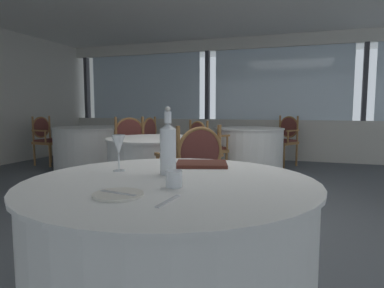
{
  "coord_description": "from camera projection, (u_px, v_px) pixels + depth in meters",
  "views": [
    {
      "loc": [
        0.54,
        -3.23,
        1.1
      ],
      "look_at": [
        0.02,
        -1.7,
        0.93
      ],
      "focal_mm": 31.56,
      "sensor_mm": 36.0,
      "label": 1
    }
  ],
  "objects": [
    {
      "name": "ground_plane",
      "position": [
        245.0,
        220.0,
        3.33
      ],
      "size": [
        14.32,
        14.32,
        0.0
      ],
      "primitive_type": "plane",
      "color": "#4C5156"
    },
    {
      "name": "window_wall_far",
      "position": [
        280.0,
        111.0,
        7.11
      ],
      "size": [
        10.16,
        0.14,
        2.61
      ],
      "color": "beige",
      "rests_on": "ground_plane"
    },
    {
      "name": "foreground_table",
      "position": [
        171.0,
        255.0,
        1.66
      ],
      "size": [
        1.4,
        1.4,
        0.76
      ],
      "color": "white",
      "rests_on": "ground_plane"
    },
    {
      "name": "side_plate",
      "position": [
        118.0,
        194.0,
        1.33
      ],
      "size": [
        0.2,
        0.2,
        0.01
      ],
      "primitive_type": "cylinder",
      "color": "silver",
      "rests_on": "foreground_table"
    },
    {
      "name": "butter_knife",
      "position": [
        118.0,
        193.0,
        1.32
      ],
      "size": [
        0.17,
        0.05,
        0.0
      ],
      "primitive_type": "cube",
      "rotation": [
        0.0,
        0.0,
        -0.17
      ],
      "color": "silver",
      "rests_on": "foreground_table"
    },
    {
      "name": "dinner_fork",
      "position": [
        168.0,
        201.0,
        1.24
      ],
      "size": [
        0.03,
        0.17,
        0.0
      ],
      "primitive_type": "cube",
      "rotation": [
        0.0,
        0.0,
        1.49
      ],
      "color": "silver",
      "rests_on": "foreground_table"
    },
    {
      "name": "water_bottle",
      "position": [
        168.0,
        147.0,
        1.74
      ],
      "size": [
        0.08,
        0.08,
        0.35
      ],
      "color": "white",
      "rests_on": "foreground_table"
    },
    {
      "name": "wine_glass",
      "position": [
        118.0,
        145.0,
        1.83
      ],
      "size": [
        0.08,
        0.08,
        0.2
      ],
      "color": "white",
      "rests_on": "foreground_table"
    },
    {
      "name": "water_tumbler",
      "position": [
        175.0,
        179.0,
        1.47
      ],
      "size": [
        0.07,
        0.07,
        0.07
      ],
      "primitive_type": "cylinder",
      "color": "white",
      "rests_on": "foreground_table"
    },
    {
      "name": "menu_book",
      "position": [
        202.0,
        164.0,
        2.02
      ],
      "size": [
        0.35,
        0.31,
        0.02
      ],
      "primitive_type": "cube",
      "rotation": [
        0.0,
        0.0,
        0.29
      ],
      "color": "#512319",
      "rests_on": "foreground_table"
    },
    {
      "name": "background_table_1",
      "position": [
        249.0,
        150.0,
        5.85
      ],
      "size": [
        1.2,
        1.2,
        0.76
      ],
      "color": "white",
      "rests_on": "ground_plane"
    },
    {
      "name": "dining_chair_1_0",
      "position": [
        204.0,
        144.0,
        5.19
      ],
      "size": [
        0.65,
        0.63,
        0.91
      ],
      "rotation": [
        0.0,
        0.0,
        7.29
      ],
      "color": "olive",
      "rests_on": "ground_plane"
    },
    {
      "name": "dining_chair_1_1",
      "position": [
        285.0,
        136.0,
        6.47
      ],
      "size": [
        0.65,
        0.63,
        0.95
      ],
      "rotation": [
        0.0,
        0.0,
        10.43
      ],
      "color": "olive",
      "rests_on": "ground_plane"
    },
    {
      "name": "background_table_2",
      "position": [
        92.0,
        148.0,
        6.12
      ],
      "size": [
        1.35,
        1.35,
        0.76
      ],
      "color": "white",
      "rests_on": "ground_plane"
    },
    {
      "name": "dining_chair_2_0",
      "position": [
        143.0,
        141.0,
        5.66
      ],
      "size": [
        0.51,
        0.57,
        0.95
      ],
      "rotation": [
        0.0,
        0.0,
        9.34
      ],
      "color": "olive",
      "rests_on": "ground_plane"
    },
    {
      "name": "dining_chair_2_1",
      "position": [
        46.0,
        136.0,
        6.54
      ],
      "size": [
        0.51,
        0.57,
        0.94
      ],
      "rotation": [
        0.0,
        0.0,
        12.48
      ],
      "color": "olive",
      "rests_on": "ground_plane"
    },
    {
      "name": "background_table_3",
      "position": [
        156.0,
        170.0,
        3.94
      ],
      "size": [
        1.14,
        1.14,
        0.76
      ],
      "color": "white",
      "rests_on": "ground_plane"
    },
    {
      "name": "dining_chair_3_0",
      "position": [
        132.0,
        146.0,
        4.82
      ],
      "size": [
        0.66,
        0.66,
        0.98
      ],
      "rotation": [
        0.0,
        0.0,
        5.49
      ],
      "color": "olive",
      "rests_on": "ground_plane"
    },
    {
      "name": "dining_chair_3_1",
      "position": [
        194.0,
        169.0,
        3.03
      ],
      "size": [
        0.66,
        0.66,
        0.95
      ],
      "rotation": [
        0.0,
        0.0,
        8.63
      ],
      "color": "olive",
      "rests_on": "ground_plane"
    }
  ]
}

